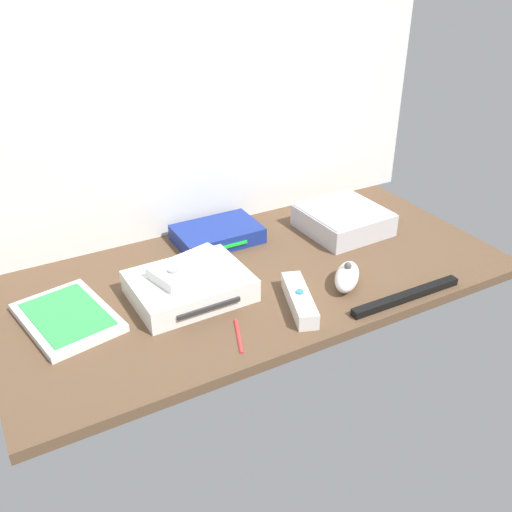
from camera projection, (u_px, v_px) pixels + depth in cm
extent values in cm
cube|color=brown|center=(256.00, 278.00, 114.09)|extent=(100.00, 48.00, 2.00)
cube|color=white|center=(197.00, 84.00, 116.42)|extent=(110.00, 1.20, 64.00)
cube|color=white|center=(190.00, 286.00, 105.56)|extent=(21.27, 16.36, 4.40)
cube|color=#2D2D2D|center=(209.00, 308.00, 99.39)|extent=(12.01, 0.81, 0.80)
cube|color=silver|center=(343.00, 220.00, 128.78)|extent=(17.65, 17.65, 5.00)
cube|color=silver|center=(344.00, 209.00, 127.47)|extent=(16.95, 16.95, 0.30)
cube|color=white|center=(68.00, 318.00, 99.51)|extent=(16.88, 21.19, 1.40)
cube|color=green|center=(67.00, 314.00, 99.12)|extent=(13.98, 18.12, 0.16)
cube|color=navy|center=(217.00, 234.00, 124.65)|extent=(18.07, 12.10, 3.40)
cube|color=#19D833|center=(230.00, 246.00, 119.92)|extent=(8.00, 0.45, 0.60)
cube|color=white|center=(299.00, 300.00, 102.90)|extent=(8.33, 15.15, 3.00)
cylinder|color=#387FDB|center=(300.00, 292.00, 102.05)|extent=(1.40, 1.40, 0.40)
ellipsoid|color=white|center=(347.00, 277.00, 108.75)|extent=(10.21, 10.16, 4.00)
sphere|color=#4C4C4C|center=(348.00, 266.00, 107.56)|extent=(1.40, 1.40, 1.40)
cube|color=white|center=(191.00, 268.00, 104.93)|extent=(15.90, 11.24, 2.00)
cylinder|color=#99999E|center=(173.00, 270.00, 101.97)|extent=(2.42, 2.42, 0.40)
cube|color=black|center=(406.00, 296.00, 105.28)|extent=(24.02, 2.03, 1.40)
cylinder|color=red|center=(239.00, 335.00, 95.85)|extent=(3.87, 8.66, 0.70)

